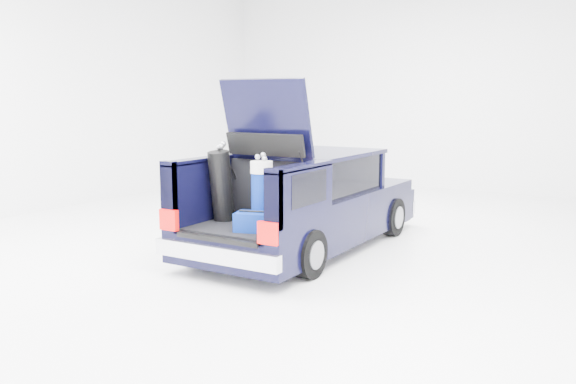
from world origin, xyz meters
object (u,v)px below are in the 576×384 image
Objects in this scene: car at (309,203)px; black_golf_bag at (222,186)px; red_suitcase at (277,205)px; blue_golf_bag at (262,193)px; blue_duffel at (256,222)px.

car is 4.41× the size of black_golf_bag.
black_golf_bag is at bearing -162.41° from red_suitcase.
blue_golf_bag is at bearing -84.24° from car.
red_suitcase is 0.41m from blue_duffel.
red_suitcase is at bearing -77.22° from car.
blue_golf_bag is 1.69× the size of blue_duffel.
blue_golf_bag reaches higher than blue_duffel.
red_suitcase is 0.24m from blue_golf_bag.
black_golf_bag reaches higher than red_suitcase.
red_suitcase is 0.55× the size of black_golf_bag.
car is at bearing 72.55° from black_golf_bag.
car reaches higher than blue_duffel.
red_suitcase is 0.85m from black_golf_bag.
red_suitcase is 1.04× the size of blue_duffel.
black_golf_bag is at bearing 141.07° from blue_duffel.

